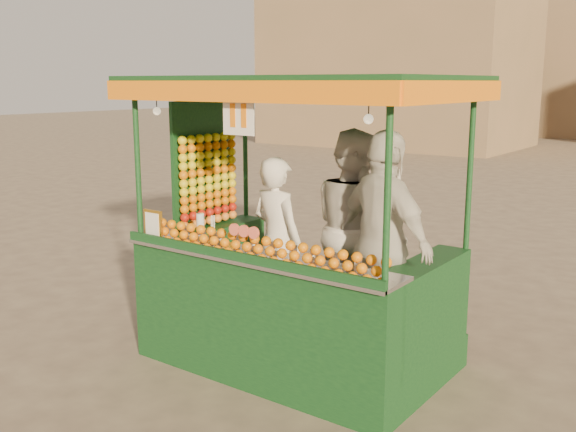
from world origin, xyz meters
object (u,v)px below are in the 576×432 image
Objects in this scene: juice_cart at (285,275)px; vendor_left at (277,240)px; vendor_right at (384,243)px; vendor_middle at (355,228)px.

juice_cart is 0.39m from vendor_left.
juice_cart is 1.81× the size of vendor_left.
vendor_middle is at bearing -16.09° from vendor_right.
juice_cart reaches higher than vendor_left.
juice_cart reaches higher than vendor_right.
vendor_middle reaches higher than vendor_left.
vendor_middle is at bearing 57.05° from juice_cart.
juice_cart is at bearing 32.11° from vendor_right.
vendor_right reaches higher than vendor_middle.
vendor_middle is 0.98× the size of vendor_right.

